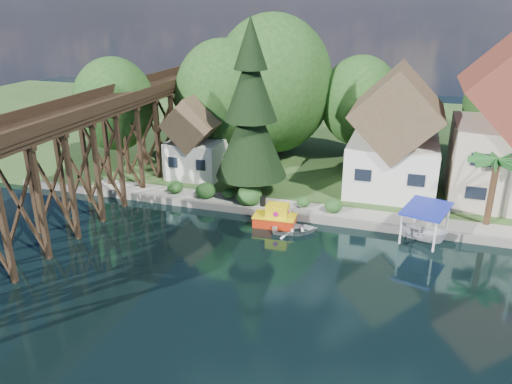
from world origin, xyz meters
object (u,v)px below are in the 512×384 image
boat_white_a (295,228)px  boat_canopy (424,227)px  trestle_bridge (92,148)px  house_left (395,139)px  conifer (251,114)px  tugboat (275,217)px  palm_tree (497,163)px  house_center (510,131)px  shed (197,142)px

boat_white_a → boat_canopy: boat_canopy is taller
trestle_bridge → boat_white_a: size_ratio=12.62×
house_left → conifer: 12.76m
house_left → tugboat: 13.20m
tugboat → boat_white_a: 1.91m
house_left → palm_tree: size_ratio=1.98×
house_center → boat_canopy: size_ratio=2.93×
shed → tugboat: shed is taller
house_left → palm_tree: (7.47, -5.50, 0.22)m
house_center → palm_tree: (-1.53, -6.00, -1.06)m
conifer → boat_canopy: size_ratio=3.14×
house_left → trestle_bridge: bearing=-154.8°
house_left → shed: size_ratio=1.40×
trestle_bridge → boat_canopy: (25.94, 2.00, -4.21)m
trestle_bridge → shed: size_ratio=5.63×
shed → palm_tree: shed is taller
house_left → house_center: (9.00, 0.50, 1.28)m
conifer → boat_white_a: 10.35m
house_left → boat_white_a: size_ratio=3.15×
conifer → tugboat: bearing=-52.6°
shed → trestle_bridge: bearing=-118.2°
house_left → tugboat: bearing=-130.3°
palm_tree → boat_canopy: bearing=-143.8°
boat_white_a → trestle_bridge: bearing=72.6°
shed → conifer: size_ratio=0.53×
trestle_bridge → house_center: house_center is taller
house_left → boat_white_a: bearing=-121.7°
house_left → conifer: size_ratio=0.74×
conifer → trestle_bridge: bearing=-153.1°
palm_tree → tugboat: 16.68m
shed → house_center: bearing=4.2°
house_center → conifer: conifer is taller
tugboat → boat_white_a: tugboat is taller
conifer → boat_white_a: (5.17, -5.22, -7.30)m
boat_white_a → boat_canopy: 9.38m
trestle_bridge → tugboat: trestle_bridge is taller
trestle_bridge → house_center: size_ratio=3.18×
trestle_bridge → house_left: (23.00, 10.83, -0.21)m
trestle_bridge → conifer: bearing=26.9°
tugboat → trestle_bridge: bearing=-174.9°
boat_canopy → trestle_bridge: bearing=-175.6°
shed → boat_canopy: 22.34m
conifer → boat_white_a: bearing=-45.3°
trestle_bridge → conifer: size_ratio=2.97×
trestle_bridge → shed: bearing=61.8°
conifer → boat_white_a: size_ratio=4.25×
palm_tree → tugboat: size_ratio=1.66×
house_center → tugboat: 20.56m
house_center → palm_tree: 6.28m
shed → tugboat: (9.96, -7.99, -3.12)m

